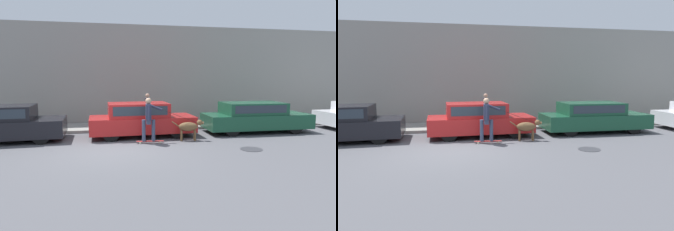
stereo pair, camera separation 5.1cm
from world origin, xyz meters
The scene contains 10 objects.
ground_plane centered at (0.00, 0.00, 0.00)m, with size 36.00×36.00×0.00m, color #545459.
back_wall centered at (0.00, 5.89, 2.50)m, with size 32.00×0.30×4.99m.
sidewalk_curb centered at (0.00, 4.54, 0.06)m, with size 30.00×2.35×0.12m.
parked_car_0 centered at (-3.86, 2.27, 0.65)m, with size 4.04×1.99×1.34m.
parked_car_1 centered at (1.11, 2.27, 0.67)m, with size 4.19×1.81×1.36m.
parked_car_2 centered at (6.08, 2.28, 0.65)m, with size 4.58×1.80×1.30m.
dog centered at (2.79, 1.09, 0.52)m, with size 1.20×0.45×0.79m.
skateboarder centered at (1.24, 0.91, 0.95)m, with size 2.40×0.54×1.65m.
pedestrian_with_bag centered at (1.59, 3.95, 0.95)m, with size 0.30×0.73×1.52m.
manhole_cover centered at (4.44, -0.68, 0.01)m, with size 0.72×0.72×0.01m.
Camera 1 is at (-0.20, -9.62, 2.37)m, focal length 32.00 mm.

